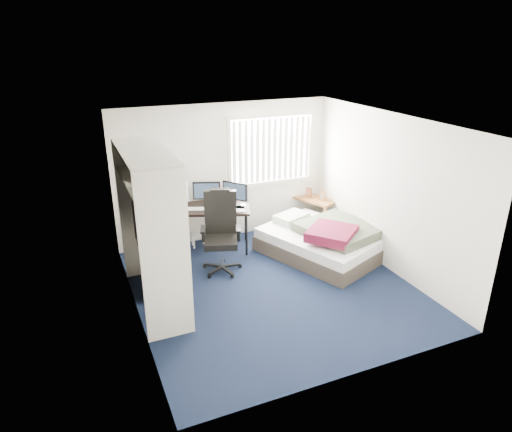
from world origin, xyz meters
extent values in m
plane|color=black|center=(0.00, 0.00, 0.00)|extent=(4.20, 4.20, 0.00)
plane|color=silver|center=(0.00, 2.10, 1.25)|extent=(4.00, 0.00, 4.00)
plane|color=silver|center=(0.00, -2.10, 1.25)|extent=(4.00, 0.00, 4.00)
plane|color=silver|center=(-2.00, 0.00, 1.25)|extent=(0.00, 4.20, 4.20)
plane|color=silver|center=(2.00, 0.00, 1.25)|extent=(0.00, 4.20, 4.20)
plane|color=white|center=(0.00, 0.00, 2.50)|extent=(4.20, 4.20, 0.00)
cube|color=white|center=(0.90, 2.08, 1.60)|extent=(1.60, 0.02, 1.20)
cube|color=beige|center=(0.90, 2.05, 2.23)|extent=(1.72, 0.06, 0.06)
cube|color=beige|center=(0.90, 2.05, 0.97)|extent=(1.72, 0.06, 0.06)
cube|color=white|center=(0.90, 2.02, 1.60)|extent=(1.60, 0.04, 1.16)
cube|color=beige|center=(-1.70, -0.60, 1.10)|extent=(0.60, 0.04, 2.20)
cube|color=beige|center=(-1.70, 1.20, 1.10)|extent=(0.60, 0.04, 2.20)
cube|color=beige|center=(-1.70, 0.30, 2.20)|extent=(0.60, 1.80, 0.04)
cube|color=beige|center=(-1.70, 0.30, 1.82)|extent=(0.56, 1.74, 0.03)
cylinder|color=silver|center=(-1.70, 0.30, 1.70)|extent=(0.03, 1.72, 0.03)
cube|color=#26262B|center=(-1.70, 0.20, 1.25)|extent=(0.38, 1.10, 0.90)
cube|color=beige|center=(-1.38, 0.75, 1.10)|extent=(0.03, 0.90, 2.20)
cube|color=white|center=(-1.70, -0.15, 1.96)|extent=(0.38, 0.30, 0.24)
cube|color=gray|center=(-1.70, 0.35, 1.95)|extent=(0.34, 0.28, 0.22)
cube|color=black|center=(-0.53, 1.73, 0.76)|extent=(1.75, 1.25, 0.04)
cylinder|color=black|center=(-1.33, 1.69, 0.37)|extent=(0.04, 0.04, 0.74)
cylinder|color=black|center=(-1.11, 2.28, 0.37)|extent=(0.04, 0.04, 0.74)
cylinder|color=black|center=(0.05, 1.18, 0.37)|extent=(0.04, 0.04, 0.74)
cylinder|color=black|center=(0.26, 1.77, 0.37)|extent=(0.04, 0.04, 0.74)
cube|color=white|center=(-0.97, 2.03, 1.06)|extent=(0.48, 0.20, 0.36)
cube|color=white|center=(-0.97, 2.03, 1.06)|extent=(0.42, 0.16, 0.31)
cube|color=black|center=(-0.44, 1.83, 1.04)|extent=(0.46, 0.20, 0.32)
cube|color=#1E2838|center=(-0.44, 1.83, 1.04)|extent=(0.41, 0.16, 0.27)
cube|color=black|center=(0.01, 1.62, 1.04)|extent=(0.46, 0.20, 0.32)
cube|color=#1E2838|center=(0.01, 1.62, 1.04)|extent=(0.41, 0.16, 0.27)
cube|color=white|center=(-0.72, 1.69, 0.79)|extent=(0.42, 0.27, 0.02)
cube|color=black|center=(-0.42, 1.58, 0.80)|extent=(0.09, 0.11, 0.02)
cylinder|color=silver|center=(-0.25, 1.57, 0.86)|extent=(0.08, 0.08, 0.16)
cube|color=white|center=(-0.53, 1.73, 0.79)|extent=(0.38, 0.37, 0.00)
cube|color=black|center=(-0.54, 0.82, 0.06)|extent=(0.79, 0.79, 0.12)
cylinder|color=silver|center=(-0.54, 0.82, 0.28)|extent=(0.06, 0.06, 0.41)
cube|color=black|center=(-0.54, 0.82, 0.52)|extent=(0.66, 0.66, 0.10)
cube|color=black|center=(-0.46, 1.04, 0.93)|extent=(0.52, 0.27, 0.72)
cube|color=black|center=(-0.46, 1.04, 1.24)|extent=(0.33, 0.22, 0.16)
cube|color=black|center=(-0.80, 0.91, 0.73)|extent=(0.17, 0.30, 0.04)
cube|color=black|center=(-0.28, 0.72, 0.73)|extent=(0.17, 0.30, 0.04)
cube|color=white|center=(-0.62, 1.85, 0.21)|extent=(0.30, 0.25, 0.03)
cylinder|color=white|center=(-0.73, 1.79, 0.10)|extent=(0.03, 0.03, 0.20)
cylinder|color=white|center=(-0.71, 1.93, 0.10)|extent=(0.03, 0.03, 0.20)
cylinder|color=white|center=(-0.52, 1.77, 0.10)|extent=(0.03, 0.03, 0.20)
cylinder|color=white|center=(-0.51, 1.91, 0.10)|extent=(0.03, 0.03, 0.20)
cube|color=brown|center=(1.75, 1.85, 0.58)|extent=(0.74, 0.97, 0.04)
cube|color=brown|center=(1.75, 1.42, 0.28)|extent=(0.05, 0.05, 0.56)
cube|color=brown|center=(1.43, 2.14, 0.28)|extent=(0.05, 0.05, 0.56)
cube|color=brown|center=(2.07, 1.56, 0.28)|extent=(0.05, 0.05, 0.56)
cube|color=brown|center=(1.75, 2.28, 0.28)|extent=(0.05, 0.05, 0.56)
cube|color=brown|center=(1.83, 1.67, 0.69)|extent=(0.07, 0.14, 0.18)
cube|color=brown|center=(1.70, 1.97, 0.69)|extent=(0.07, 0.14, 0.18)
cube|color=#3E352C|center=(1.25, 0.70, 0.13)|extent=(2.07, 2.34, 0.25)
cube|color=white|center=(1.25, 0.70, 0.33)|extent=(2.02, 2.29, 0.17)
cube|color=beige|center=(0.99, 1.34, 0.49)|extent=(0.71, 0.59, 0.14)
cube|color=#3E4433|center=(1.48, 0.52, 0.49)|extent=(1.38, 1.45, 0.18)
cube|color=#580F23|center=(1.19, 0.30, 0.56)|extent=(1.02, 1.02, 0.16)
cube|color=tan|center=(-1.65, 0.43, 0.15)|extent=(0.42, 0.32, 0.30)
camera|label=1|loc=(-2.61, -5.47, 3.57)|focal=32.00mm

